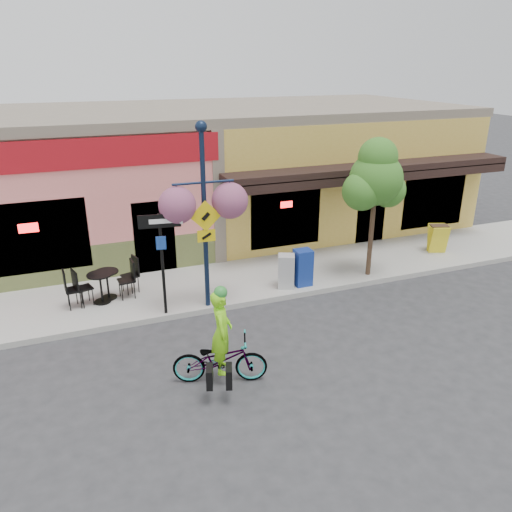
{
  "coord_description": "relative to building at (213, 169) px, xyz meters",
  "views": [
    {
      "loc": [
        -5.16,
        -10.52,
        6.02
      ],
      "look_at": [
        -0.93,
        0.5,
        1.4
      ],
      "focal_mm": 35.0,
      "sensor_mm": 36.0,
      "label": 1
    }
  ],
  "objects": [
    {
      "name": "sandwich_board",
      "position": [
        5.84,
        -5.95,
        -1.64
      ],
      "size": [
        0.66,
        0.57,
        0.93
      ],
      "primitive_type": null,
      "rotation": [
        0.0,
        0.0,
        -0.34
      ],
      "color": "yellow",
      "rests_on": "sidewalk"
    },
    {
      "name": "one_way_sign",
      "position": [
        -3.29,
        -6.85,
        -0.81
      ],
      "size": [
        1.01,
        0.36,
        2.58
      ],
      "primitive_type": null,
      "rotation": [
        0.0,
        0.0,
        -0.15
      ],
      "color": "black",
      "rests_on": "sidewalk"
    },
    {
      "name": "newspaper_box_grey",
      "position": [
        0.14,
        -6.52,
        -1.63
      ],
      "size": [
        0.57,
        0.55,
        0.95
      ],
      "primitive_type": null,
      "rotation": [
        0.0,
        0.0,
        -0.42
      ],
      "color": "#AAAAAA",
      "rests_on": "sidewalk"
    },
    {
      "name": "cyclist_rider",
      "position": [
        -2.75,
        -9.86,
        -1.39
      ],
      "size": [
        0.59,
        0.73,
        1.73
      ],
      "primitive_type": "imported",
      "rotation": [
        0.0,
        0.0,
        1.26
      ],
      "color": "#84E918",
      "rests_on": "ground"
    },
    {
      "name": "sidewalk",
      "position": [
        0.0,
        -5.5,
        -2.17
      ],
      "size": [
        24.0,
        3.0,
        0.15
      ],
      "primitive_type": "cube",
      "color": "#9E9B93",
      "rests_on": "ground"
    },
    {
      "name": "curb",
      "position": [
        0.0,
        -6.95,
        -2.17
      ],
      "size": [
        24.0,
        0.12,
        0.15
      ],
      "primitive_type": "cube",
      "color": "#A8A59E",
      "rests_on": "ground"
    },
    {
      "name": "ground",
      "position": [
        0.0,
        -7.5,
        -2.25
      ],
      "size": [
        90.0,
        90.0,
        0.0
      ],
      "primitive_type": "plane",
      "color": "#2D2D30",
      "rests_on": "ground"
    },
    {
      "name": "cafe_set_right",
      "position": [
        -4.71,
        -5.67,
        -1.58
      ],
      "size": [
        1.8,
        1.01,
        1.04
      ],
      "primitive_type": null,
      "rotation": [
        0.0,
        0.0,
        0.08
      ],
      "color": "black",
      "rests_on": "sidewalk"
    },
    {
      "name": "cafe_set_left",
      "position": [
        -4.53,
        -5.48,
        -1.6
      ],
      "size": [
        1.85,
        1.28,
        1.01
      ],
      "primitive_type": null,
      "rotation": [
        0.0,
        0.0,
        0.29
      ],
      "color": "black",
      "rests_on": "sidewalk"
    },
    {
      "name": "newspaper_box_blue",
      "position": [
        0.64,
        -6.54,
        -1.58
      ],
      "size": [
        0.47,
        0.41,
        1.04
      ],
      "primitive_type": null,
      "rotation": [
        0.0,
        0.0,
        -0.0
      ],
      "color": "navy",
      "rests_on": "sidewalk"
    },
    {
      "name": "bicycle",
      "position": [
        -2.8,
        -9.86,
        -1.76
      ],
      "size": [
        1.99,
        1.21,
        0.99
      ],
      "primitive_type": "imported",
      "rotation": [
        0.0,
        0.0,
        1.26
      ],
      "color": "maroon",
      "rests_on": "ground"
    },
    {
      "name": "building",
      "position": [
        0.0,
        0.0,
        0.0
      ],
      "size": [
        18.2,
        8.2,
        4.5
      ],
      "primitive_type": null,
      "color": "#F27D77",
      "rests_on": "ground"
    },
    {
      "name": "street_tree",
      "position": [
        2.77,
        -6.56,
        -0.08
      ],
      "size": [
        1.97,
        1.97,
        4.03
      ],
      "primitive_type": null,
      "rotation": [
        0.0,
        0.0,
        0.3
      ],
      "color": "#3D7A26",
      "rests_on": "sidewalk"
    },
    {
      "name": "lamp_post",
      "position": [
        -2.19,
        -6.81,
        0.22
      ],
      "size": [
        1.5,
        0.64,
        4.65
      ],
      "primitive_type": null,
      "rotation": [
        0.0,
        0.0,
        -0.04
      ],
      "color": "#111D35",
      "rests_on": "sidewalk"
    }
  ]
}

